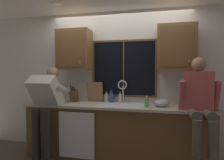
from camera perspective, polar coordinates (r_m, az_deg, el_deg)
The scene contains 24 objects.
back_wall at distance 3.59m, azimuth 2.25°, elevation -0.62°, with size 5.43×0.12×2.55m, color silver.
ceiling_downlight_left at distance 3.43m, azimuth -16.15°, elevation 20.61°, with size 0.14×0.14×0.01m, color #FFEAB2.
window_glass at distance 3.50m, azimuth 3.44°, elevation 3.38°, with size 1.10×0.02×0.95m, color black.
window_frame_top at distance 3.53m, azimuth 3.44°, elevation 11.41°, with size 1.17×0.02×0.04m, color brown.
window_frame_bottom at distance 3.52m, azimuth 3.39°, elevation -4.66°, with size 1.17×0.02×0.04m, color brown.
window_frame_left at distance 3.63m, azimuth -5.48°, elevation 3.36°, with size 0.04×0.02×0.95m, color brown.
window_frame_right at distance 3.44m, azimuth 12.80°, elevation 3.32°, with size 0.04×0.02×0.95m, color brown.
window_mullion_center at distance 3.49m, azimuth 3.41°, elevation 3.38°, with size 0.02×0.02×0.95m, color brown.
lower_cabinet_run at distance 3.41m, azimuth 1.08°, elevation -15.16°, with size 3.03×0.58×0.88m, color brown.
countertop at distance 3.27m, azimuth 1.02°, elevation -7.59°, with size 3.09×0.62×0.04m, color beige.
dishwasher_front at distance 3.28m, azimuth -10.37°, elevation -15.62°, with size 0.60×0.02×0.74m, color white.
upper_cabinet_left at distance 3.61m, azimuth -10.98°, elevation 8.64°, with size 0.59×0.36×0.72m.
upper_cabinet_right at distance 3.32m, azimuth 18.26°, elevation 9.05°, with size 0.59×0.36×0.72m.
sink at distance 3.28m, azimuth 2.55°, elevation -8.95°, with size 0.80×0.46×0.21m.
faucet at distance 3.40m, azimuth 3.24°, elevation -2.54°, with size 0.18×0.09×0.40m.
person_standing at distance 3.40m, azimuth -18.84°, elevation -6.37°, with size 0.53×0.70×1.55m.
person_sitting_on_counter at distance 2.97m, azimuth 24.29°, elevation -4.94°, with size 0.54×0.63×1.26m.
knife_block at distance 3.60m, azimuth -11.06°, elevation -4.61°, with size 0.12×0.18×0.32m.
cutting_board at distance 3.57m, azimuth -5.02°, elevation -3.50°, with size 0.30×0.02×0.36m, color #997047.
mixing_bowl at distance 3.20m, azimuth 14.31°, elevation -6.55°, with size 0.24×0.24×0.12m, color #B7B7BC.
soap_dispenser at distance 3.09m, azimuth 10.11°, elevation -6.57°, with size 0.06×0.07×0.18m.
bottle_green_glass at distance 3.47m, azimuth -0.16°, elevation -5.08°, with size 0.07×0.07×0.23m.
bottle_tall_clear at distance 3.50m, azimuth -1.62°, elevation -5.21°, with size 0.07×0.07×0.20m.
bottle_amber_small at distance 3.42m, azimuth 2.39°, elevation -5.34°, with size 0.05×0.05×0.21m.
Camera 1 is at (0.67, -3.46, 1.50)m, focal length 31.19 mm.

